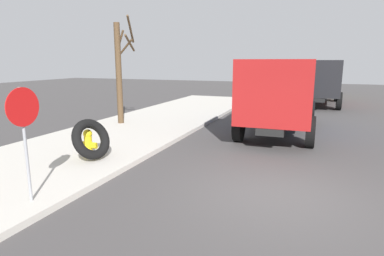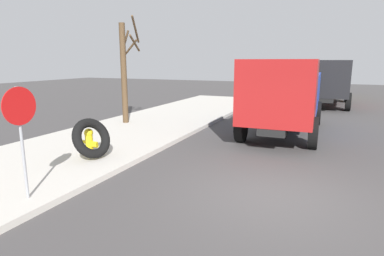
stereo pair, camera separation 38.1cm
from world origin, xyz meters
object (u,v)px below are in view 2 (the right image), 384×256
at_px(stop_sign, 21,122).
at_px(bare_tree, 125,70).
at_px(dump_truck_red, 328,81).
at_px(dump_truck_yellow, 316,76).
at_px(loose_tire, 92,138).
at_px(dump_truck_blue, 285,94).
at_px(fire_hydrant, 89,141).

height_order(stop_sign, bare_tree, bare_tree).
bearing_deg(dump_truck_red, dump_truck_yellow, 8.67).
height_order(loose_tire, stop_sign, stop_sign).
bearing_deg(dump_truck_yellow, bare_tree, 159.20).
distance_m(loose_tire, dump_truck_blue, 7.85).
relative_size(dump_truck_blue, dump_truck_yellow, 1.00).
bearing_deg(bare_tree, fire_hydrant, -157.24).
distance_m(fire_hydrant, dump_truck_yellow, 24.36).
height_order(stop_sign, dump_truck_yellow, dump_truck_yellow).
relative_size(dump_truck_red, dump_truck_yellow, 1.00).
bearing_deg(stop_sign, dump_truck_red, -15.61).
bearing_deg(dump_truck_blue, loose_tire, 144.59).
distance_m(fire_hydrant, bare_tree, 5.64).
xyz_separation_m(loose_tire, dump_truck_red, (16.31, -6.00, 0.86)).
distance_m(stop_sign, dump_truck_red, 19.80).
xyz_separation_m(fire_hydrant, loose_tire, (-0.25, -0.32, 0.17)).
height_order(fire_hydrant, bare_tree, bare_tree).
distance_m(stop_sign, dump_truck_yellow, 27.12).
relative_size(loose_tire, dump_truck_blue, 0.17).
height_order(fire_hydrant, dump_truck_blue, dump_truck_blue).
bearing_deg(loose_tire, dump_truck_red, -20.19).
distance_m(fire_hydrant, dump_truck_blue, 7.86).
distance_m(dump_truck_blue, bare_tree, 7.06).
xyz_separation_m(loose_tire, bare_tree, (5.13, 2.36, 1.79)).
xyz_separation_m(loose_tire, stop_sign, (-2.76, -0.67, 1.00)).
height_order(fire_hydrant, loose_tire, loose_tire).
bearing_deg(bare_tree, loose_tire, -155.26).
xyz_separation_m(stop_sign, dump_truck_red, (19.07, -5.33, -0.14)).
height_order(loose_tire, dump_truck_yellow, dump_truck_yellow).
bearing_deg(dump_truck_yellow, loose_tire, 168.67).
xyz_separation_m(dump_truck_yellow, bare_tree, (-18.91, 7.18, 0.93)).
relative_size(dump_truck_red, bare_tree, 1.50).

